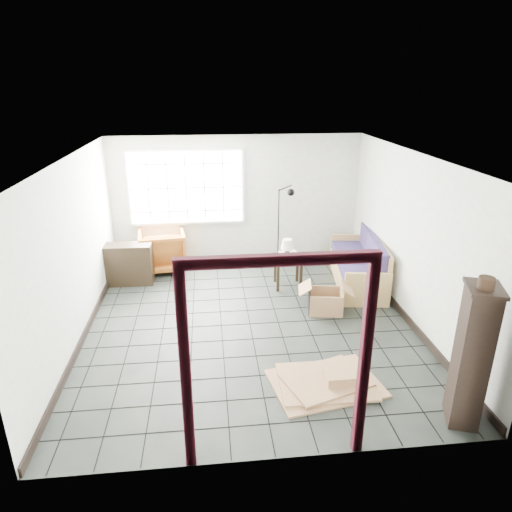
{
  "coord_description": "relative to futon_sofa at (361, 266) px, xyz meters",
  "views": [
    {
      "loc": [
        -0.58,
        -6.27,
        3.58
      ],
      "look_at": [
        0.13,
        0.3,
        1.03
      ],
      "focal_mm": 32.0,
      "sensor_mm": 36.0,
      "label": 1
    }
  ],
  "objects": [
    {
      "name": "ground",
      "position": [
        -2.21,
        -1.35,
        -0.33
      ],
      "size": [
        5.5,
        5.5,
        0.0
      ],
      "primitive_type": "plane",
      "color": "black",
      "rests_on": "ground"
    },
    {
      "name": "room_shell",
      "position": [
        -2.21,
        -1.32,
        1.35
      ],
      "size": [
        5.02,
        5.52,
        2.61
      ],
      "color": "#B4BAB3",
      "rests_on": "ground"
    },
    {
      "name": "window_panel",
      "position": [
        -3.21,
        1.35,
        1.27
      ],
      "size": [
        2.32,
        0.08,
        1.52
      ],
      "color": "silver",
      "rests_on": "ground"
    },
    {
      "name": "doorway_trim",
      "position": [
        -2.21,
        -4.05,
        1.05
      ],
      "size": [
        1.8,
        0.08,
        2.2
      ],
      "color": "#370C17",
      "rests_on": "ground"
    },
    {
      "name": "futon_sofa",
      "position": [
        0.0,
        0.0,
        0.0
      ],
      "size": [
        1.06,
        2.14,
        0.91
      ],
      "rotation": [
        0.0,
        0.0,
        -0.14
      ],
      "color": "tan",
      "rests_on": "ground"
    },
    {
      "name": "armchair",
      "position": [
        -3.74,
        1.05,
        0.13
      ],
      "size": [
        0.98,
        0.93,
        0.91
      ],
      "primitive_type": "imported",
      "rotation": [
        0.0,
        0.0,
        3.26
      ],
      "color": "brown",
      "rests_on": "ground"
    },
    {
      "name": "side_table",
      "position": [
        -1.38,
        -0.01,
        0.14
      ],
      "size": [
        0.54,
        0.54,
        0.57
      ],
      "rotation": [
        0.0,
        0.0,
        -0.03
      ],
      "color": "black",
      "rests_on": "ground"
    },
    {
      "name": "table_lamp",
      "position": [
        -1.41,
        -0.04,
        0.49
      ],
      "size": [
        0.25,
        0.25,
        0.36
      ],
      "rotation": [
        0.0,
        0.0,
        -0.07
      ],
      "color": "black",
      "rests_on": "side_table"
    },
    {
      "name": "projector",
      "position": [
        -1.38,
        -0.03,
        0.3
      ],
      "size": [
        0.36,
        0.31,
        0.11
      ],
      "rotation": [
        0.0,
        0.0,
        0.24
      ],
      "color": "silver",
      "rests_on": "side_table"
    },
    {
      "name": "floor_lamp",
      "position": [
        -1.3,
        0.97,
        0.58
      ],
      "size": [
        0.45,
        0.42,
        1.7
      ],
      "rotation": [
        0.0,
        0.0,
        -0.29
      ],
      "color": "black",
      "rests_on": "ground"
    },
    {
      "name": "console_shelf",
      "position": [
        -4.36,
        0.45,
        0.06
      ],
      "size": [
        1.0,
        0.41,
        0.77
      ],
      "rotation": [
        0.0,
        0.0,
        -0.02
      ],
      "color": "black",
      "rests_on": "ground"
    },
    {
      "name": "tall_shelf",
      "position": [
        -0.06,
        -3.75,
        0.51
      ],
      "size": [
        0.47,
        0.54,
        1.65
      ],
      "rotation": [
        0.0,
        0.0,
        -0.33
      ],
      "color": "black",
      "rests_on": "ground"
    },
    {
      "name": "pot",
      "position": [
        -0.09,
        -3.79,
        1.38
      ],
      "size": [
        0.2,
        0.2,
        0.12
      ],
      "rotation": [
        0.0,
        0.0,
        0.29
      ],
      "color": "black",
      "rests_on": "tall_shelf"
    },
    {
      "name": "open_box",
      "position": [
        -0.94,
        -1.05,
        -0.15
      ],
      "size": [
        0.94,
        0.56,
        0.5
      ],
      "rotation": [
        0.0,
        0.0,
        -0.16
      ],
      "color": "olive",
      "rests_on": "ground"
    },
    {
      "name": "cardboard_pile",
      "position": [
        -1.39,
        -2.97,
        -0.28
      ],
      "size": [
        1.47,
        1.16,
        0.19
      ],
      "rotation": [
        0.0,
        0.0,
        0.12
      ],
      "color": "olive",
      "rests_on": "ground"
    }
  ]
}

